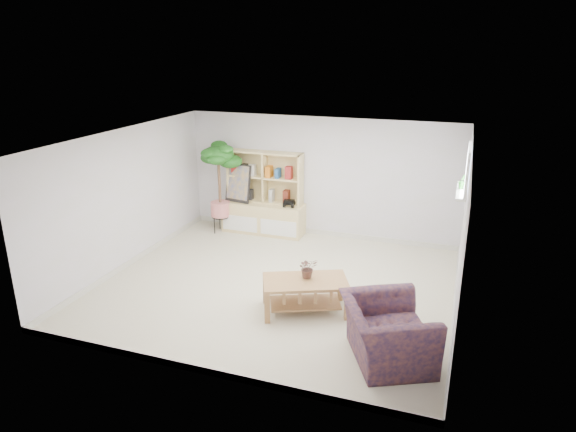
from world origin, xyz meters
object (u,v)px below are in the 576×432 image
(storage_unit, at_px, (263,193))
(armchair, at_px, (387,329))
(coffee_table, at_px, (305,296))
(floor_tree, at_px, (220,188))

(storage_unit, xyz_separation_m, armchair, (3.11, -3.70, -0.42))
(coffee_table, xyz_separation_m, armchair, (1.31, -0.82, 0.18))
(coffee_table, distance_m, armchair, 1.55)
(floor_tree, relative_size, armchair, 1.64)
(floor_tree, xyz_separation_m, armchair, (3.96, -3.45, -0.51))
(storage_unit, bearing_deg, coffee_table, -57.96)
(storage_unit, xyz_separation_m, floor_tree, (-0.85, -0.25, 0.10))
(coffee_table, relative_size, floor_tree, 0.64)
(storage_unit, relative_size, coffee_table, 1.39)
(coffee_table, xyz_separation_m, floor_tree, (-2.66, 2.63, 0.69))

